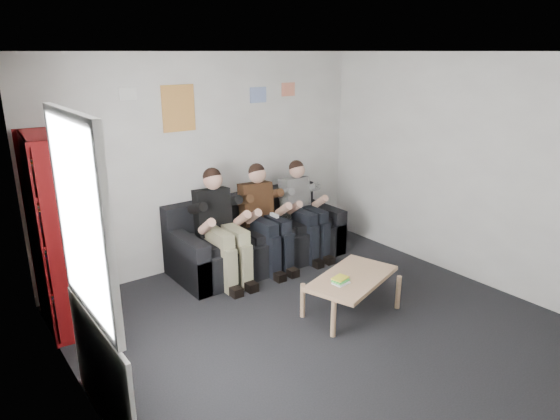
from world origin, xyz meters
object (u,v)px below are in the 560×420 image
Objects in this scene: sofa at (257,240)px; person_middle at (266,218)px; bookshelf at (53,234)px; person_right at (304,210)px; coffee_table at (352,281)px; person_left at (222,227)px.

sofa is 1.70× the size of person_middle.
bookshelf is 1.46× the size of person_middle.
bookshelf is at bearing 178.81° from person_right.
sofa is at bearing 99.55° from person_middle.
person_right is at bearing 9.80° from person_middle.
person_middle reaches higher than coffee_table.
sofa is at bearing 91.67° from coffee_table.
bookshelf is 1.43× the size of person_left.
bookshelf reaches higher than sofa.
coffee_table is 1.55m from person_middle.
person_left is at bearing -162.05° from sofa.
sofa is at bearing 8.53° from bookshelf.
coffee_table is at bearing -110.98° from person_right.
person_left is at bearing -170.31° from person_middle.
bookshelf is at bearing -172.19° from person_middle.
person_middle reaches higher than person_right.
person_left is at bearing 114.39° from coffee_table.
bookshelf reaches higher than person_middle.
sofa is 2.16× the size of coffee_table.
sofa is 0.75m from person_right.
bookshelf is 2.51m from person_middle.
coffee_table is (2.54, -1.60, -0.61)m from bookshelf.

